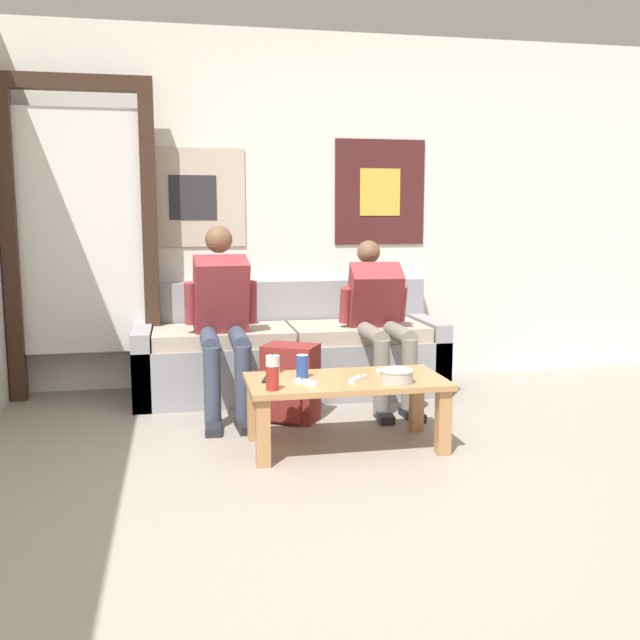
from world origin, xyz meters
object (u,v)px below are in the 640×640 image
(drink_can_blue, at_px, (302,366))
(drink_can_red, at_px, (272,378))
(couch, at_px, (290,354))
(ceramic_bowl, at_px, (396,375))
(cell_phone, at_px, (270,379))
(backpack, at_px, (290,385))
(pillar_candle, at_px, (273,364))
(person_seated_adult, at_px, (222,313))
(person_seated_teen, at_px, (379,315))
(coffee_table, at_px, (346,391))
(game_controller_near_right, at_px, (388,369))
(game_controller_near_left, at_px, (306,382))
(game_controller_far_center, at_px, (358,379))

(drink_can_blue, height_order, drink_can_red, same)
(couch, distance_m, ceramic_bowl, 1.45)
(couch, xyz_separation_m, cell_phone, (-0.29, -1.21, 0.11))
(backpack, distance_m, pillar_candle, 0.43)
(person_seated_adult, distance_m, backpack, 0.64)
(person_seated_teen, distance_m, ceramic_bowl, 1.07)
(pillar_candle, bearing_deg, coffee_table, -29.38)
(backpack, relative_size, ceramic_bowl, 2.57)
(backpack, bearing_deg, drink_can_blue, -91.01)
(drink_can_red, distance_m, game_controller_near_right, 0.75)
(coffee_table, bearing_deg, backpack, 111.18)
(person_seated_adult, height_order, drink_can_red, person_seated_adult)
(couch, bearing_deg, game_controller_near_right, -71.41)
(coffee_table, height_order, drink_can_red, drink_can_red)
(cell_phone, bearing_deg, game_controller_near_right, 7.11)
(drink_can_red, bearing_deg, game_controller_near_left, 22.89)
(coffee_table, distance_m, person_seated_adult, 1.10)
(drink_can_blue, bearing_deg, person_seated_adult, 115.11)
(coffee_table, xyz_separation_m, pillar_candle, (-0.37, 0.21, 0.12))
(coffee_table, xyz_separation_m, ceramic_bowl, (0.24, -0.14, 0.11))
(couch, height_order, cell_phone, couch)
(couch, relative_size, person_seated_teen, 1.98)
(person_seated_teen, relative_size, pillar_candle, 9.68)
(person_seated_teen, bearing_deg, cell_phone, -134.67)
(backpack, bearing_deg, game_controller_near_left, -91.32)
(game_controller_near_left, bearing_deg, game_controller_far_center, 4.28)
(game_controller_near_left, bearing_deg, game_controller_near_right, 23.29)
(drink_can_blue, distance_m, game_controller_far_center, 0.31)
(person_seated_teen, relative_size, game_controller_near_right, 7.44)
(backpack, xyz_separation_m, ceramic_bowl, (0.45, -0.70, 0.20))
(backpack, bearing_deg, ceramic_bowl, -57.09)
(pillar_candle, height_order, game_controller_near_right, pillar_candle)
(pillar_candle, relative_size, game_controller_near_left, 0.82)
(person_seated_teen, height_order, game_controller_near_right, person_seated_teen)
(person_seated_adult, height_order, ceramic_bowl, person_seated_adult)
(drink_can_blue, bearing_deg, ceramic_bowl, -24.99)
(coffee_table, bearing_deg, person_seated_teen, 63.83)
(pillar_candle, bearing_deg, drink_can_red, -97.78)
(drink_can_red, xyz_separation_m, cell_phone, (0.01, 0.21, -0.06))
(drink_can_blue, bearing_deg, coffee_table, -17.77)
(game_controller_far_center, distance_m, cell_phone, 0.47)
(drink_can_blue, xyz_separation_m, drink_can_red, (-0.19, -0.24, 0.00))
(pillar_candle, distance_m, drink_can_red, 0.38)
(coffee_table, bearing_deg, ceramic_bowl, -31.12)
(couch, distance_m, person_seated_adult, 0.72)
(person_seated_teen, height_order, drink_can_blue, person_seated_teen)
(ceramic_bowl, xyz_separation_m, cell_phone, (-0.64, 0.18, -0.04))
(coffee_table, height_order, game_controller_near_right, game_controller_near_right)
(couch, height_order, person_seated_teen, person_seated_teen)
(game_controller_near_left, bearing_deg, couch, 84.90)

